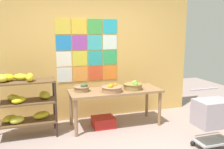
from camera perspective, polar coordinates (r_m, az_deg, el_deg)
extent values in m
cube|color=#DCA956|center=(4.95, -4.39, 6.20)|extent=(4.27, 0.06, 2.89)
cube|color=gold|center=(4.80, -11.42, 10.99)|extent=(0.29, 0.01, 0.29)
cube|color=gold|center=(4.85, -7.68, 11.09)|extent=(0.29, 0.01, 0.29)
cube|color=green|center=(4.91, -4.03, 11.15)|extent=(0.29, 0.01, 0.29)
cube|color=#28AAC1|center=(5.00, -0.49, 11.16)|extent=(0.29, 0.01, 0.29)
cube|color=#227FCE|center=(4.81, -11.29, 7.27)|extent=(0.29, 0.01, 0.29)
cube|color=purple|center=(4.85, -7.60, 7.40)|extent=(0.29, 0.01, 0.29)
cube|color=#3BB0B8|center=(4.92, -3.99, 7.51)|extent=(0.29, 0.01, 0.29)
cube|color=silver|center=(5.00, -0.49, 7.58)|extent=(0.29, 0.01, 0.29)
cube|color=white|center=(4.83, -11.16, 3.57)|extent=(0.29, 0.01, 0.29)
cube|color=gold|center=(4.88, -7.51, 3.74)|extent=(0.29, 0.01, 0.29)
cube|color=teal|center=(4.94, -3.94, 3.89)|extent=(0.29, 0.01, 0.29)
cube|color=#32AA5F|center=(5.03, -0.48, 4.02)|extent=(0.29, 0.01, 0.29)
cube|color=silver|center=(4.88, -11.03, -0.08)|extent=(0.29, 0.01, 0.29)
cube|color=orange|center=(4.92, -7.42, 0.13)|extent=(0.29, 0.01, 0.29)
cube|color=#DF4E2B|center=(4.99, -3.90, 0.32)|extent=(0.29, 0.01, 0.29)
cube|color=orange|center=(5.07, -0.48, 0.51)|extent=(0.29, 0.01, 0.29)
cylinder|color=#32221D|center=(4.24, -12.96, -8.00)|extent=(0.04, 0.04, 0.97)
cylinder|color=#32221D|center=(4.61, -13.41, -6.55)|extent=(0.04, 0.04, 0.97)
cube|color=brown|center=(4.49, -19.35, -10.35)|extent=(1.01, 0.42, 0.03)
ellipsoid|color=yellow|center=(4.55, -22.90, -9.46)|extent=(0.29, 0.32, 0.10)
ellipsoid|color=yellow|center=(4.40, -21.33, -9.87)|extent=(0.28, 0.24, 0.12)
ellipsoid|color=yellow|center=(4.53, -23.12, -9.54)|extent=(0.16, 0.23, 0.10)
ellipsoid|color=yellow|center=(4.49, -16.20, -9.09)|extent=(0.33, 0.26, 0.13)
cube|color=brown|center=(4.38, -19.62, -6.06)|extent=(1.01, 0.42, 0.02)
ellipsoid|color=yellow|center=(4.30, -21.00, -5.58)|extent=(0.31, 0.32, 0.10)
ellipsoid|color=gold|center=(4.42, -15.49, -4.63)|extent=(0.22, 0.30, 0.13)
ellipsoid|color=yellow|center=(4.45, -21.99, -5.05)|extent=(0.29, 0.30, 0.11)
cube|color=brown|center=(4.30, -19.90, -1.58)|extent=(1.01, 0.42, 0.02)
ellipsoid|color=yellow|center=(4.29, -24.51, -0.84)|extent=(0.27, 0.28, 0.13)
ellipsoid|color=yellow|center=(4.36, -23.29, -0.67)|extent=(0.22, 0.19, 0.12)
ellipsoid|color=yellow|center=(4.21, -18.67, -0.61)|extent=(0.15, 0.25, 0.14)
ellipsoid|color=yellow|center=(4.38, -20.63, -0.52)|extent=(0.29, 0.25, 0.11)
cube|color=#8F6947|center=(4.59, 0.76, -3.84)|extent=(1.72, 0.67, 0.04)
cylinder|color=#906A4C|center=(4.25, -8.44, -10.06)|extent=(0.06, 0.06, 0.66)
cylinder|color=#8F6946|center=(4.76, 11.08, -7.89)|extent=(0.06, 0.06, 0.66)
cylinder|color=#8D6C49|center=(4.76, -9.58, -7.84)|extent=(0.06, 0.06, 0.66)
cylinder|color=olive|center=(5.22, 8.15, -6.16)|extent=(0.06, 0.06, 0.66)
cylinder|color=#94704F|center=(4.49, -7.14, -3.38)|extent=(0.27, 0.27, 0.09)
torus|color=#99714F|center=(4.48, -7.15, -2.84)|extent=(0.29, 0.29, 0.03)
sphere|color=#43592A|center=(4.49, -6.15, -2.61)|extent=(0.08, 0.08, 0.08)
sphere|color=#42652F|center=(4.52, -6.51, -2.55)|extent=(0.08, 0.08, 0.08)
sphere|color=#505922|center=(4.46, -6.80, -2.64)|extent=(0.09, 0.09, 0.09)
sphere|color=#405C37|center=(4.44, -6.62, -2.63)|extent=(0.09, 0.09, 0.09)
cylinder|color=#A27250|center=(4.42, -0.05, -3.47)|extent=(0.36, 0.36, 0.10)
torus|color=#A17752|center=(4.41, -0.05, -2.87)|extent=(0.38, 0.38, 0.03)
sphere|color=orange|center=(4.40, -0.16, -2.69)|extent=(0.09, 0.09, 0.09)
sphere|color=orange|center=(4.51, 0.82, -2.42)|extent=(0.07, 0.07, 0.07)
sphere|color=orange|center=(4.35, -0.49, -2.88)|extent=(0.09, 0.09, 0.09)
cylinder|color=olive|center=(4.62, 4.87, -2.84)|extent=(0.35, 0.35, 0.11)
torus|color=olive|center=(4.61, 4.88, -2.19)|extent=(0.37, 0.37, 0.02)
sphere|color=#7BAA42|center=(4.69, 5.38, -1.81)|extent=(0.08, 0.08, 0.08)
sphere|color=#7DBF41|center=(4.62, 4.98, -1.99)|extent=(0.07, 0.07, 0.07)
sphere|color=#69AC38|center=(4.53, 5.62, -2.33)|extent=(0.08, 0.08, 0.08)
cube|color=#AB1E19|center=(4.68, -2.03, -11.04)|extent=(0.41, 0.35, 0.19)
sphere|color=black|center=(4.20, 18.38, -15.03)|extent=(0.08, 0.08, 0.08)
sphere|color=black|center=(4.45, 22.97, -13.84)|extent=(0.08, 0.08, 0.08)
cube|color=#A5A8AD|center=(4.20, 22.01, -14.35)|extent=(0.45, 0.30, 0.03)
cube|color=#A59AA6|center=(4.03, 22.46, -8.27)|extent=(0.53, 0.38, 0.40)
cylinder|color=#A59AA6|center=(4.11, 20.80, -3.20)|extent=(0.50, 0.03, 0.03)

